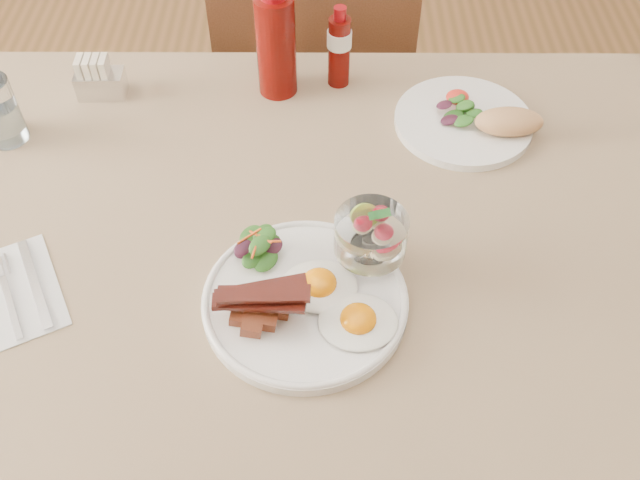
# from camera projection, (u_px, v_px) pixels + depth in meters

# --- Properties ---
(table) EXTENTS (1.33, 0.88, 0.75)m
(table) POSITION_uv_depth(u_px,v_px,m) (311.00, 263.00, 1.13)
(table) COLOR #59311C
(table) RESTS_ON ground
(chair_far) EXTENTS (0.42, 0.42, 0.93)m
(chair_far) POSITION_uv_depth(u_px,v_px,m) (315.00, 79.00, 1.67)
(chair_far) COLOR #59311C
(chair_far) RESTS_ON ground
(main_plate) EXTENTS (0.28, 0.28, 0.02)m
(main_plate) POSITION_uv_depth(u_px,v_px,m) (305.00, 301.00, 0.97)
(main_plate) COLOR white
(main_plate) RESTS_ON table
(fried_eggs) EXTENTS (0.17, 0.17, 0.03)m
(fried_eggs) POSITION_uv_depth(u_px,v_px,m) (338.00, 302.00, 0.95)
(fried_eggs) COLOR white
(fried_eggs) RESTS_ON main_plate
(bacon_potato_pile) EXTENTS (0.13, 0.08, 0.06)m
(bacon_potato_pile) POSITION_uv_depth(u_px,v_px,m) (259.00, 306.00, 0.92)
(bacon_potato_pile) COLOR maroon
(bacon_potato_pile) RESTS_ON main_plate
(side_salad) EXTENTS (0.08, 0.07, 0.04)m
(side_salad) POSITION_uv_depth(u_px,v_px,m) (259.00, 248.00, 0.99)
(side_salad) COLOR #1C5215
(side_salad) RESTS_ON main_plate
(fruit_cup) EXTENTS (0.10, 0.10, 0.10)m
(fruit_cup) POSITION_uv_depth(u_px,v_px,m) (371.00, 235.00, 0.96)
(fruit_cup) COLOR white
(fruit_cup) RESTS_ON main_plate
(second_plate) EXTENTS (0.24, 0.23, 0.06)m
(second_plate) POSITION_uv_depth(u_px,v_px,m) (474.00, 120.00, 1.20)
(second_plate) COLOR white
(second_plate) RESTS_ON table
(ketchup_bottle) EXTENTS (0.07, 0.07, 0.20)m
(ketchup_bottle) POSITION_uv_depth(u_px,v_px,m) (276.00, 44.00, 1.21)
(ketchup_bottle) COLOR #530804
(ketchup_bottle) RESTS_ON table
(hot_sauce_bottle) EXTENTS (0.05, 0.05, 0.15)m
(hot_sauce_bottle) POSITION_uv_depth(u_px,v_px,m) (339.00, 48.00, 1.24)
(hot_sauce_bottle) COLOR #530804
(hot_sauce_bottle) RESTS_ON table
(sugar_caddy) EXTENTS (0.08, 0.05, 0.08)m
(sugar_caddy) POSITION_uv_depth(u_px,v_px,m) (99.00, 80.00, 1.25)
(sugar_caddy) COLOR silver
(sugar_caddy) RESTS_ON table
(napkin_cutlery) EXTENTS (0.17, 0.20, 0.01)m
(napkin_cutlery) POSITION_uv_depth(u_px,v_px,m) (22.00, 289.00, 0.99)
(napkin_cutlery) COLOR silver
(napkin_cutlery) RESTS_ON table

